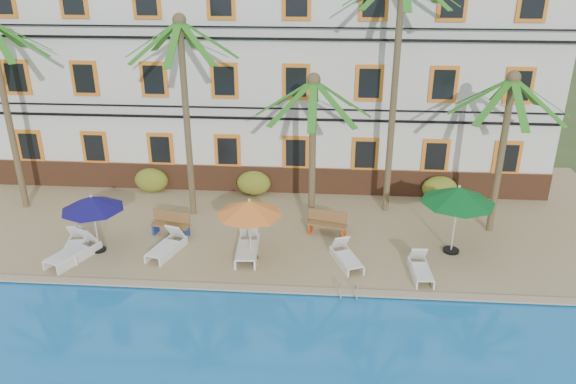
# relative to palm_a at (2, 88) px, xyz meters

# --- Properties ---
(ground) EXTENTS (100.00, 100.00, 0.00)m
(ground) POSITION_rel_palm_a_xyz_m (9.83, -4.65, -5.33)
(ground) COLOR #384C23
(ground) RESTS_ON ground
(pool_deck) EXTENTS (30.00, 12.00, 0.25)m
(pool_deck) POSITION_rel_palm_a_xyz_m (9.83, 0.35, -5.20)
(pool_deck) COLOR tan
(pool_deck) RESTS_ON ground
(pool_coping) EXTENTS (30.00, 0.35, 0.06)m
(pool_coping) POSITION_rel_palm_a_xyz_m (9.83, -5.55, -5.05)
(pool_coping) COLOR tan
(pool_coping) RESTS_ON pool_deck
(hotel_building) EXTENTS (25.40, 6.44, 10.22)m
(hotel_building) POSITION_rel_palm_a_xyz_m (9.83, 5.33, 0.05)
(hotel_building) COLOR silver
(hotel_building) RESTS_ON pool_deck
(palm_a) EXTENTS (4.23, 4.23, 7.91)m
(palm_a) POSITION_rel_palm_a_xyz_m (0.00, 0.00, 0.00)
(palm_a) COLOR brown
(palm_a) RESTS_ON pool_deck
(palm_b) EXTENTS (4.23, 4.23, 7.97)m
(palm_b) POSITION_rel_palm_a_xyz_m (7.25, -0.13, 0.03)
(palm_b) COLOR brown
(palm_b) RESTS_ON pool_deck
(palm_c) EXTENTS (4.23, 4.23, 6.02)m
(palm_c) POSITION_rel_palm_a_xyz_m (12.14, -0.72, -1.12)
(palm_c) COLOR brown
(palm_c) RESTS_ON pool_deck
(palm_d) EXTENTS (4.23, 4.23, 9.75)m
(palm_d) POSITION_rel_palm_a_xyz_m (15.19, 0.77, 1.04)
(palm_d) COLOR brown
(palm_d) RESTS_ON pool_deck
(palm_e) EXTENTS (4.23, 4.23, 6.22)m
(palm_e) POSITION_rel_palm_a_xyz_m (19.09, -0.75, -1.00)
(palm_e) COLOR brown
(palm_e) RESTS_ON pool_deck
(shrub_left) EXTENTS (1.50, 0.90, 1.10)m
(shrub_left) POSITION_rel_palm_a_xyz_m (4.89, 1.95, -4.53)
(shrub_left) COLOR #2E631C
(shrub_left) RESTS_ON pool_deck
(shrub_mid) EXTENTS (1.50, 0.90, 1.10)m
(shrub_mid) POSITION_rel_palm_a_xyz_m (9.50, 1.95, -4.53)
(shrub_mid) COLOR #2E631C
(shrub_mid) RESTS_ON pool_deck
(shrub_right) EXTENTS (1.50, 0.90, 1.10)m
(shrub_right) POSITION_rel_palm_a_xyz_m (17.59, 1.95, -4.53)
(shrub_right) COLOR #2E631C
(shrub_right) RESTS_ON pool_deck
(umbrella_blue) EXTENTS (2.22, 2.22, 2.22)m
(umbrella_blue) POSITION_rel_palm_a_xyz_m (4.53, -3.46, -3.19)
(umbrella_blue) COLOR black
(umbrella_blue) RESTS_ON pool_deck
(umbrella_red) EXTENTS (2.30, 2.30, 2.31)m
(umbrella_red) POSITION_rel_palm_a_xyz_m (10.11, -3.58, -3.11)
(umbrella_red) COLOR black
(umbrella_red) RESTS_ON pool_deck
(umbrella_green) EXTENTS (2.61, 2.61, 2.61)m
(umbrella_green) POSITION_rel_palm_a_xyz_m (17.27, -2.59, -2.84)
(umbrella_green) COLOR black
(umbrella_green) RESTS_ON pool_deck
(lounger_a) EXTENTS (0.93, 1.88, 0.85)m
(lounger_a) POSITION_rel_palm_a_xyz_m (3.71, -3.65, -4.80)
(lounger_a) COLOR white
(lounger_a) RESTS_ON pool_deck
(lounger_b) EXTENTS (1.48, 2.16, 0.96)m
(lounger_b) POSITION_rel_palm_a_xyz_m (3.90, -4.09, -4.76)
(lounger_b) COLOR white
(lounger_b) RESTS_ON pool_deck
(lounger_c) EXTENTS (1.17, 1.96, 0.87)m
(lounger_c) POSITION_rel_palm_a_xyz_m (7.05, -3.42, -4.79)
(lounger_c) COLOR white
(lounger_c) RESTS_ON pool_deck
(lounger_d) EXTENTS (0.84, 2.10, 0.97)m
(lounger_d) POSITION_rel_palm_a_xyz_m (9.96, -3.34, -4.76)
(lounger_d) COLOR white
(lounger_d) RESTS_ON pool_deck
(lounger_e) EXTENTS (1.21, 1.85, 0.83)m
(lounger_e) POSITION_rel_palm_a_xyz_m (13.46, -3.68, -4.81)
(lounger_e) COLOR white
(lounger_e) RESTS_ON pool_deck
(lounger_f) EXTENTS (0.69, 1.71, 0.80)m
(lounger_f) POSITION_rel_palm_a_xyz_m (15.93, -4.28, -4.82)
(lounger_f) COLOR white
(lounger_f) RESTS_ON pool_deck
(bench_left) EXTENTS (1.56, 0.76, 0.93)m
(bench_left) POSITION_rel_palm_a_xyz_m (6.85, -2.02, -4.61)
(bench_left) COLOR olive
(bench_left) RESTS_ON pool_deck
(bench_right) EXTENTS (1.57, 0.83, 0.93)m
(bench_right) POSITION_rel_palm_a_xyz_m (12.80, -1.53, -4.61)
(bench_right) COLOR olive
(bench_right) RESTS_ON pool_deck
(pool_ladder) EXTENTS (0.54, 0.74, 0.74)m
(pool_ladder) POSITION_rel_palm_a_xyz_m (13.50, -5.65, -5.08)
(pool_ladder) COLOR silver
(pool_ladder) RESTS_ON ground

